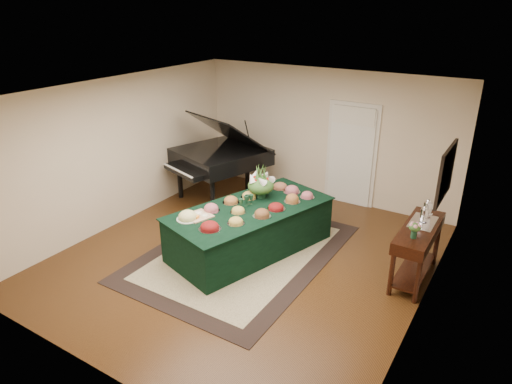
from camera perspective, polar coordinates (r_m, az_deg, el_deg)
The scene contains 14 objects.
ground at distance 7.61m, azimuth -1.20°, elevation -8.05°, with size 6.00×6.00×0.00m, color black.
area_rug at distance 7.72m, azimuth -1.74°, elevation -7.53°, with size 2.71×3.79×0.01m.
kitchen_doorway at distance 9.40m, azimuth 11.81°, elevation 4.46°, with size 1.05×0.07×2.10m.
buffet_table at distance 7.62m, azimuth -0.71°, elevation -4.62°, with size 2.04×3.00×0.78m.
food_platters at distance 7.42m, azimuth -0.95°, elevation -1.70°, with size 1.50×2.27×0.11m.
cutting_board at distance 7.21m, azimuth -7.12°, elevation -2.78°, with size 0.47×0.47×0.10m.
green_goblets at distance 7.48m, azimuth -1.20°, elevation -1.12°, with size 0.12×0.31×0.18m.
floral_centerpiece at distance 7.74m, azimuth 0.62°, elevation 1.21°, with size 0.47×0.47×0.47m.
grand_piano at distance 9.46m, azimuth -4.48°, elevation 4.50°, with size 2.04×2.16×1.86m.
wicker_basket at distance 9.17m, azimuth -2.70°, elevation -1.52°, with size 0.42×0.42×0.26m, color olive.
mahogany_sideboard at distance 7.13m, azimuth 19.62°, elevation -5.52°, with size 0.45×1.42×0.88m.
tea_service at distance 7.23m, azimuth 20.43°, elevation -2.47°, with size 0.34×0.58×0.30m.
pink_bouquet at distance 6.63m, azimuth 19.23°, elevation -4.22°, with size 0.19×0.19×0.24m.
wall_painting at distance 6.68m, azimuth 22.64°, elevation 2.17°, with size 0.05×0.95×0.75m.
Camera 1 is at (3.58, -5.47, 3.91)m, focal length 32.00 mm.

